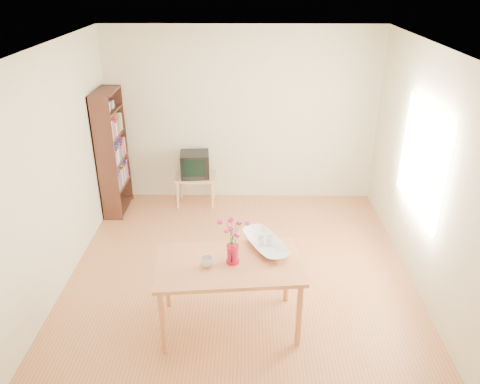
{
  "coord_description": "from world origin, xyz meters",
  "views": [
    {
      "loc": [
        0.08,
        -4.46,
        3.3
      ],
      "look_at": [
        0.0,
        0.3,
        1.0
      ],
      "focal_mm": 35.0,
      "sensor_mm": 36.0,
      "label": 1
    }
  ],
  "objects_px": {
    "table": "(229,270)",
    "television": "(195,164)",
    "mug": "(207,262)",
    "bowl": "(265,228)",
    "pitcher": "(233,254)"
  },
  "relations": [
    {
      "from": "bowl",
      "to": "television",
      "type": "height_order",
      "value": "bowl"
    },
    {
      "from": "pitcher",
      "to": "television",
      "type": "xyz_separation_m",
      "value": [
        -0.65,
        2.71,
        -0.19
      ]
    },
    {
      "from": "pitcher",
      "to": "bowl",
      "type": "bearing_deg",
      "value": 45.54
    },
    {
      "from": "table",
      "to": "television",
      "type": "xyz_separation_m",
      "value": [
        -0.61,
        2.72,
        -0.02
      ]
    },
    {
      "from": "mug",
      "to": "bowl",
      "type": "xyz_separation_m",
      "value": [
        0.56,
        0.35,
        0.16
      ]
    },
    {
      "from": "mug",
      "to": "bowl",
      "type": "height_order",
      "value": "bowl"
    },
    {
      "from": "television",
      "to": "pitcher",
      "type": "bearing_deg",
      "value": -82.48
    },
    {
      "from": "mug",
      "to": "television",
      "type": "relative_size",
      "value": 0.26
    },
    {
      "from": "mug",
      "to": "television",
      "type": "bearing_deg",
      "value": -96.2
    },
    {
      "from": "mug",
      "to": "table",
      "type": "bearing_deg",
      "value": -179.74
    },
    {
      "from": "table",
      "to": "television",
      "type": "bearing_deg",
      "value": 97.11
    },
    {
      "from": "table",
      "to": "pitcher",
      "type": "bearing_deg",
      "value": 16.12
    },
    {
      "from": "mug",
      "to": "bowl",
      "type": "relative_size",
      "value": 0.27
    },
    {
      "from": "pitcher",
      "to": "bowl",
      "type": "height_order",
      "value": "bowl"
    },
    {
      "from": "pitcher",
      "to": "television",
      "type": "bearing_deg",
      "value": 106.89
    }
  ]
}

